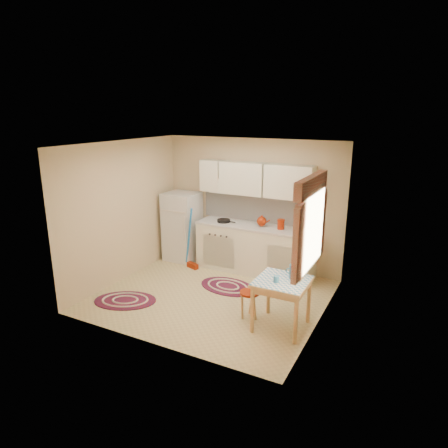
{
  "coord_description": "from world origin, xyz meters",
  "views": [
    {
      "loc": [
        2.98,
        -5.31,
        2.99
      ],
      "look_at": [
        0.1,
        0.25,
        1.2
      ],
      "focal_mm": 32.0,
      "sensor_mm": 36.0,
      "label": 1
    }
  ],
  "objects_px": {
    "table": "(281,304)",
    "stool": "(249,305)",
    "base_cabinets": "(255,250)",
    "fridge": "(182,227)"
  },
  "relations": [
    {
      "from": "base_cabinets",
      "to": "stool",
      "type": "relative_size",
      "value": 5.36
    },
    {
      "from": "table",
      "to": "stool",
      "type": "bearing_deg",
      "value": 174.44
    },
    {
      "from": "fridge",
      "to": "base_cabinets",
      "type": "height_order",
      "value": "fridge"
    },
    {
      "from": "fridge",
      "to": "stool",
      "type": "distance_m",
      "value": 2.8
    },
    {
      "from": "table",
      "to": "stool",
      "type": "relative_size",
      "value": 1.71
    },
    {
      "from": "fridge",
      "to": "stool",
      "type": "relative_size",
      "value": 3.33
    },
    {
      "from": "base_cabinets",
      "to": "fridge",
      "type": "bearing_deg",
      "value": -178.21
    },
    {
      "from": "table",
      "to": "stool",
      "type": "distance_m",
      "value": 0.53
    },
    {
      "from": "fridge",
      "to": "table",
      "type": "height_order",
      "value": "fridge"
    },
    {
      "from": "table",
      "to": "stool",
      "type": "height_order",
      "value": "table"
    }
  ]
}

